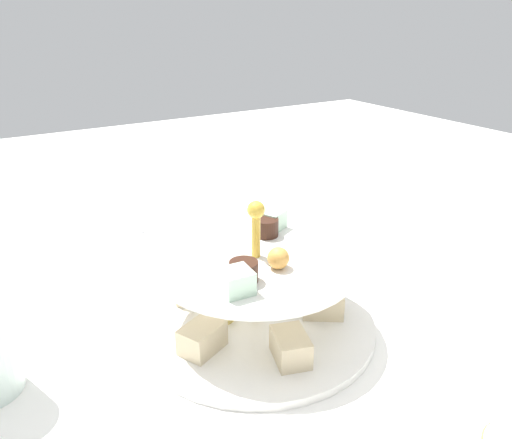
{
  "coord_description": "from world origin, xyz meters",
  "views": [
    {
      "loc": [
        0.27,
        0.44,
        0.35
      ],
      "look_at": [
        0.0,
        0.0,
        0.14
      ],
      "focal_mm": 35.42,
      "sensor_mm": 36.0,
      "label": 1
    }
  ],
  "objects": [
    {
      "name": "ground_plane",
      "position": [
        0.0,
        0.0,
        0.0
      ],
      "size": [
        2.4,
        2.4,
        0.0
      ],
      "primitive_type": "plane",
      "color": "white"
    },
    {
      "name": "butter_knife_left",
      "position": [
        0.0,
        -0.34,
        0.0
      ],
      "size": [
        0.17,
        0.03,
        0.0
      ],
      "primitive_type": "cube",
      "rotation": [
        0.0,
        0.0,
        6.19
      ],
      "color": "silver",
      "rests_on": "ground_plane"
    },
    {
      "name": "tiered_serving_stand",
      "position": [
        0.0,
        0.0,
        0.04
      ],
      "size": [
        0.28,
        0.28,
        0.16
      ],
      "color": "white",
      "rests_on": "ground_plane"
    }
  ]
}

